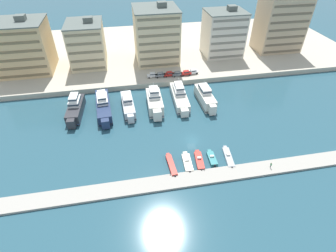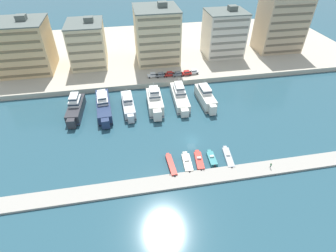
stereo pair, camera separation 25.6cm
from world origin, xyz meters
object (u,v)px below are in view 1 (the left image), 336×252
Objects in this scene: motorboat_teal_center_left at (212,158)px; pedestrian_near_edge at (271,165)px; motorboat_red_far_left at (171,165)px; car_red_mid_left at (169,74)px; yacht_ivory_center_left at (155,102)px; yacht_navy_left at (103,106)px; car_red_center at (186,73)px; car_white_far_left at (152,75)px; car_grey_left at (160,75)px; motorboat_grey_center at (228,157)px; yacht_charcoal_far_left at (75,108)px; yacht_ivory_center at (179,96)px; yacht_ivory_center_right at (205,97)px; car_white_center_right at (193,71)px; motorboat_cream_left at (187,162)px; yacht_silver_mid_left at (128,104)px; car_grey_center_left at (177,74)px; motorboat_red_mid_left at (199,160)px.

motorboat_teal_center_left is 15.05m from pedestrian_near_edge.
car_red_mid_left is (7.99, 45.88, 2.44)m from motorboat_red_far_left.
motorboat_red_far_left is at bearing -89.16° from yacht_ivory_center_left.
car_red_center is (32.30, 16.82, 0.73)m from yacht_navy_left.
car_white_far_left is 0.98× the size of car_grey_left.
motorboat_teal_center_left is 4.52m from motorboat_grey_center.
motorboat_teal_center_left is at bearing -44.50° from yacht_navy_left.
yacht_charcoal_far_left is at bearing 145.77° from motorboat_grey_center.
yacht_charcoal_far_left is 2.76× the size of motorboat_teal_center_left.
yacht_ivory_center is 1.22× the size of yacht_ivory_center_right.
pedestrian_near_edge is at bearing -82.21° from car_white_center_right.
yacht_navy_left is 40.34m from motorboat_teal_center_left.
car_grey_left is at bearing 105.43° from yacht_ivory_center.
motorboat_grey_center is at bearing -0.29° from motorboat_cream_left.
motorboat_grey_center is at bearing -72.61° from car_white_far_left.
yacht_navy_left is at bearing -153.80° from car_white_center_right.
car_red_mid_left is 6.83m from car_red_center.
motorboat_cream_left is at bearing 3.36° from motorboat_red_far_left.
yacht_ivory_center_left is (8.97, -0.84, 0.66)m from yacht_silver_mid_left.
motorboat_teal_center_left is at bearing -94.52° from car_red_center.
car_grey_center_left is at bearing 30.10° from yacht_navy_left.
yacht_ivory_center_left reaches higher than motorboat_teal_center_left.
yacht_ivory_center_right is 3.89× the size of car_white_center_right.
car_grey_left and car_red_mid_left have the same top height.
yacht_ivory_center reaches higher than car_white_center_right.
yacht_navy_left reaches higher than yacht_ivory_center_right.
yacht_ivory_center_left is 17.78m from yacht_ivory_center_right.
car_red_mid_left is at bearing -178.01° from car_white_center_right.
yacht_silver_mid_left reaches higher than car_grey_left.
yacht_silver_mid_left is (8.12, -0.37, -0.25)m from yacht_navy_left.
yacht_navy_left is 34.89m from yacht_ivory_center_right.
car_red_center is 3.14m from car_white_center_right.
yacht_ivory_center_right is 24.58m from car_white_far_left.
yacht_silver_mid_left is 4.03× the size of car_red_center.
yacht_charcoal_far_left reaches higher than yacht_ivory_center_right.
motorboat_grey_center is at bearing -40.71° from yacht_navy_left.
yacht_ivory_center reaches higher than motorboat_cream_left.
yacht_silver_mid_left reaches higher than car_grey_center_left.
car_grey_center_left is (28.71, 16.64, 0.73)m from yacht_navy_left.
car_white_far_left and car_grey_left have the same top height.
pedestrian_near_edge is at bearing -33.81° from yacht_charcoal_far_left.
pedestrian_near_edge is at bearing -78.76° from car_red_center.
motorboat_red_far_left is 15.76m from motorboat_grey_center.
motorboat_cream_left is (-4.43, -30.05, -1.71)m from yacht_ivory_center.
motorboat_red_far_left is 49.62m from car_white_center_right.
car_grey_center_left and car_red_center have the same top height.
yacht_silver_mid_left is at bearing -128.46° from car_grey_left.
motorboat_red_mid_left is at bearing -82.17° from car_white_far_left.
motorboat_red_far_left is at bearing -176.64° from motorboat_cream_left.
yacht_charcoal_far_left is 17.17m from yacht_silver_mid_left.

